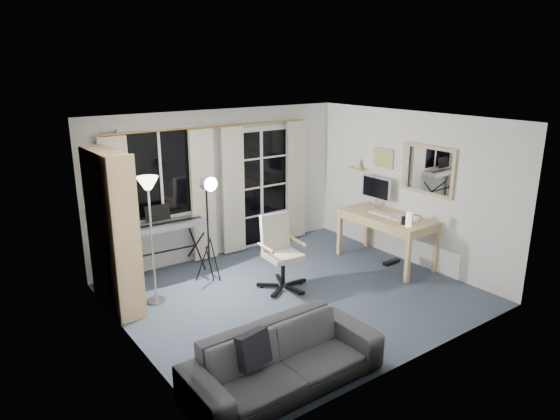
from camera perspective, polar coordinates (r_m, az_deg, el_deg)
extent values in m
cube|color=#3D4759|center=(7.03, 1.75, -9.70)|extent=(4.50, 4.00, 0.02)
cube|color=white|center=(7.68, -13.59, 4.04)|extent=(1.20, 0.06, 1.40)
cube|color=black|center=(7.66, -13.50, 4.01)|extent=(1.10, 0.02, 1.30)
cube|color=white|center=(7.65, -13.47, 4.00)|extent=(0.04, 0.03, 1.30)
cube|color=white|center=(8.61, -2.28, 2.55)|extent=(1.32, 0.06, 2.11)
cube|color=black|center=(8.43, -3.87, 2.22)|extent=(0.55, 0.02, 1.95)
cube|color=black|center=(8.75, -0.54, 2.78)|extent=(0.55, 0.02, 1.95)
cube|color=white|center=(8.58, -2.14, 2.50)|extent=(0.05, 0.04, 2.05)
cube|color=white|center=(8.70, -2.10, -0.54)|extent=(1.15, 0.03, 0.03)
cube|color=white|center=(8.57, -2.14, 2.66)|extent=(1.15, 0.03, 0.03)
cube|color=white|center=(8.47, -2.17, 5.95)|extent=(1.15, 0.03, 0.03)
cylinder|color=gold|center=(7.89, -7.57, 9.46)|extent=(3.50, 0.03, 0.03)
cube|color=beige|center=(7.46, -18.03, 0.00)|extent=(0.40, 0.07, 2.10)
cube|color=beige|center=(7.95, -8.80, 1.61)|extent=(0.40, 0.07, 2.10)
cube|color=beige|center=(8.21, -5.39, 2.19)|extent=(0.40, 0.07, 2.10)
cube|color=beige|center=(8.92, 1.82, 3.39)|extent=(0.40, 0.07, 2.10)
cube|color=tan|center=(6.22, -17.04, -3.50)|extent=(0.33, 0.05, 2.08)
cube|color=tan|center=(7.06, -19.90, -1.41)|extent=(0.33, 0.05, 2.08)
cube|color=tan|center=(6.59, -19.79, -2.63)|extent=(0.07, 0.94, 2.08)
cube|color=tan|center=(7.01, -17.81, -10.23)|extent=(0.38, 0.95, 0.03)
cube|color=tan|center=(6.86, -18.09, -7.34)|extent=(0.38, 0.95, 0.03)
cube|color=tan|center=(6.71, -18.39, -4.24)|extent=(0.38, 0.95, 0.03)
cube|color=tan|center=(6.59, -18.69, -1.01)|extent=(0.38, 0.95, 0.03)
cube|color=tan|center=(6.49, -19.01, 2.32)|extent=(0.38, 0.95, 0.03)
cube|color=tan|center=(6.40, -19.37, 6.21)|extent=(0.38, 0.95, 0.03)
cube|color=white|center=(6.47, -16.80, -7.24)|extent=(0.24, 0.07, 0.27)
cube|color=#95563E|center=(6.57, -17.12, -7.17)|extent=(0.23, 0.05, 0.21)
cube|color=#3C3C3C|center=(6.64, -17.41, -6.81)|extent=(0.23, 0.05, 0.24)
cube|color=#95563E|center=(6.69, -17.69, -6.31)|extent=(0.23, 0.05, 0.31)
cube|color=white|center=(6.78, -17.91, -6.37)|extent=(0.24, 0.06, 0.24)
cube|color=#CD483A|center=(6.86, -18.20, -6.08)|extent=(0.23, 0.05, 0.25)
cube|color=#4B39AB|center=(6.93, -18.44, -5.86)|extent=(0.24, 0.06, 0.25)
cube|color=#95563E|center=(7.01, -18.70, -5.68)|extent=(0.23, 0.04, 0.24)
cube|color=#CD483A|center=(7.08, -18.92, -5.46)|extent=(0.24, 0.07, 0.25)
cube|color=#3C3C3C|center=(7.16, -19.20, -5.13)|extent=(0.23, 0.04, 0.27)
cube|color=#4B39AB|center=(6.32, -17.10, -3.87)|extent=(0.23, 0.04, 0.29)
cube|color=#3C3C3C|center=(6.39, -17.35, -3.71)|extent=(0.24, 0.07, 0.28)
cube|color=#3C3C3C|center=(6.49, -17.67, -3.62)|extent=(0.23, 0.05, 0.24)
cube|color=#4B39AB|center=(6.56, -17.92, -3.50)|extent=(0.23, 0.04, 0.22)
cube|color=#4B39AB|center=(6.63, -18.16, -3.24)|extent=(0.23, 0.05, 0.24)
cube|color=#3C3C3C|center=(6.69, -18.42, -2.89)|extent=(0.23, 0.04, 0.29)
cube|color=#3C3C3C|center=(6.77, -18.62, -2.95)|extent=(0.24, 0.06, 0.23)
cube|color=tan|center=(6.85, -18.89, -2.69)|extent=(0.23, 0.05, 0.24)
cube|color=#95563E|center=(6.92, -19.13, -2.46)|extent=(0.23, 0.04, 0.25)
cube|color=#3C3C3C|center=(6.99, -19.33, -2.36)|extent=(0.23, 0.04, 0.24)
cube|color=#CD483A|center=(6.20, -17.40, -0.40)|extent=(0.23, 0.05, 0.29)
cube|color=#3C3C3C|center=(6.28, -17.65, -0.54)|extent=(0.23, 0.04, 0.23)
cube|color=white|center=(6.34, -17.91, -0.02)|extent=(0.23, 0.04, 0.31)
cube|color=white|center=(6.41, -18.15, 0.01)|extent=(0.23, 0.05, 0.28)
cube|color=#95563E|center=(6.49, -18.37, -0.06)|extent=(0.23, 0.04, 0.23)
cube|color=#4B39AB|center=(6.55, -18.61, 0.12)|extent=(0.23, 0.05, 0.24)
cylinder|color=#B2B2B7|center=(7.03, -13.92, -10.01)|extent=(0.30, 0.30, 0.03)
cylinder|color=#B2B2B7|center=(6.71, -14.39, -3.83)|extent=(0.03, 0.03, 1.59)
cone|color=#FFE5B2|center=(6.49, -14.89, 2.97)|extent=(0.32, 0.32, 0.16)
cylinder|color=black|center=(7.55, -17.06, -5.39)|extent=(0.06, 0.67, 0.61)
cylinder|color=black|center=(7.55, -17.06, -5.39)|extent=(0.06, 0.67, 0.61)
cylinder|color=black|center=(7.87, -9.61, -3.98)|extent=(0.06, 0.67, 0.61)
cylinder|color=black|center=(7.87, -9.61, -3.98)|extent=(0.06, 0.67, 0.61)
cylinder|color=black|center=(7.69, -13.26, -4.68)|extent=(1.07, 0.08, 0.03)
cube|color=silver|center=(7.56, -13.45, -1.82)|extent=(1.40, 0.42, 0.10)
cube|color=white|center=(7.47, -13.25, -1.72)|extent=(1.28, 0.21, 0.02)
cube|color=black|center=(7.51, -13.37, -1.55)|extent=(1.24, 0.15, 0.01)
cube|color=black|center=(7.60, -13.82, -0.31)|extent=(0.38, 0.10, 0.23)
cylinder|color=black|center=(7.45, -7.40, -5.73)|extent=(0.05, 0.25, 0.65)
cylinder|color=black|center=(7.44, -8.83, -5.83)|extent=(0.23, 0.11, 0.65)
cylinder|color=black|center=(7.30, -7.99, -6.25)|extent=(0.21, 0.17, 0.65)
cylinder|color=black|center=(7.18, -8.27, -1.24)|extent=(0.03, 0.03, 1.12)
cylinder|color=silver|center=(7.00, -8.23, 3.03)|extent=(0.23, 0.14, 0.21)
cylinder|color=white|center=(6.94, -7.90, 2.94)|extent=(0.19, 0.04, 0.19)
cube|color=black|center=(7.29, 1.84, -8.25)|extent=(0.32, 0.08, 0.04)
cylinder|color=black|center=(7.33, 2.37, -8.25)|extent=(0.05, 0.05, 0.05)
cube|color=black|center=(7.37, -0.05, -7.92)|extent=(0.17, 0.31, 0.04)
cylinder|color=black|center=(7.45, -0.19, -7.82)|extent=(0.05, 0.05, 0.05)
cube|color=black|center=(7.20, -1.42, -8.56)|extent=(0.27, 0.25, 0.04)
cylinder|color=black|center=(7.22, -2.05, -8.67)|extent=(0.05, 0.05, 0.05)
cube|color=black|center=(7.00, -0.36, -9.32)|extent=(0.30, 0.21, 0.04)
cylinder|color=black|center=(6.94, -0.63, -9.73)|extent=(0.05, 0.05, 0.05)
cube|color=black|center=(7.05, 1.71, -9.11)|extent=(0.12, 0.32, 0.04)
cylinder|color=black|center=(7.02, 2.22, -9.44)|extent=(0.05, 0.05, 0.05)
cylinder|color=black|center=(7.08, 0.35, -6.90)|extent=(0.06, 0.06, 0.40)
cube|color=beige|center=(7.00, 0.35, -5.25)|extent=(0.50, 0.50, 0.08)
cube|color=beige|center=(7.07, -0.57, -2.43)|extent=(0.45, 0.16, 0.52)
cube|color=black|center=(7.10, -0.73, -2.19)|extent=(0.43, 0.14, 0.48)
cylinder|color=tan|center=(6.84, -1.60, -4.36)|extent=(0.08, 0.40, 0.04)
cylinder|color=tan|center=(7.09, 2.07, -3.60)|extent=(0.08, 0.40, 0.04)
cube|color=tan|center=(8.00, 12.17, -0.69)|extent=(0.78, 1.52, 0.04)
cube|color=tan|center=(8.03, 12.13, -1.21)|extent=(0.74, 1.47, 0.11)
cube|color=tan|center=(7.47, 14.41, -5.35)|extent=(0.07, 0.07, 0.76)
cube|color=tan|center=(7.97, 17.40, -4.20)|extent=(0.07, 0.07, 0.76)
cube|color=tan|center=(8.35, 6.85, -2.61)|extent=(0.07, 0.07, 0.76)
cube|color=tan|center=(8.81, 9.96, -1.74)|extent=(0.07, 0.07, 0.76)
cube|color=silver|center=(8.43, 10.84, 0.45)|extent=(0.20, 0.13, 0.02)
cube|color=silver|center=(8.39, 10.89, 1.38)|extent=(0.04, 0.03, 0.24)
cube|color=silver|center=(8.35, 10.95, 2.52)|extent=(0.05, 0.58, 0.36)
cube|color=black|center=(8.33, 10.85, 2.50)|extent=(0.02, 0.54, 0.32)
cube|color=white|center=(7.99, 11.59, -0.45)|extent=(0.16, 0.45, 0.02)
cube|color=white|center=(7.75, 13.10, -1.06)|extent=(0.07, 0.11, 0.02)
cube|color=white|center=(7.94, 13.25, -0.71)|extent=(0.28, 0.36, 0.01)
cube|color=white|center=(7.79, 14.31, -1.13)|extent=(0.23, 0.17, 0.00)
cube|color=black|center=(7.55, 13.95, -1.17)|extent=(0.05, 0.04, 0.13)
cylinder|color=white|center=(7.46, 14.50, -1.08)|extent=(0.09, 0.09, 0.21)
cube|color=black|center=(8.23, 12.62, -5.82)|extent=(0.32, 0.09, 0.05)
imported|color=silver|center=(7.75, 15.43, -0.82)|extent=(0.13, 0.11, 0.13)
cube|color=tan|center=(7.81, 16.55, 4.40)|extent=(0.04, 0.94, 0.74)
cube|color=white|center=(7.80, 16.46, 4.38)|extent=(0.01, 0.84, 0.64)
cube|color=tan|center=(8.37, 11.74, 5.85)|extent=(0.03, 0.42, 0.32)
cube|color=#56AC57|center=(8.36, 11.67, 5.84)|extent=(0.00, 0.36, 0.26)
cube|color=tan|center=(8.71, 8.91, 4.71)|extent=(0.16, 0.30, 0.02)
cone|color=beige|center=(8.69, 8.94, 5.29)|extent=(0.12, 0.12, 0.15)
imported|color=#323235|center=(5.05, 0.46, -15.77)|extent=(2.01, 0.59, 0.79)
cube|color=black|center=(4.94, -3.03, -15.62)|extent=(0.36, 0.24, 0.35)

